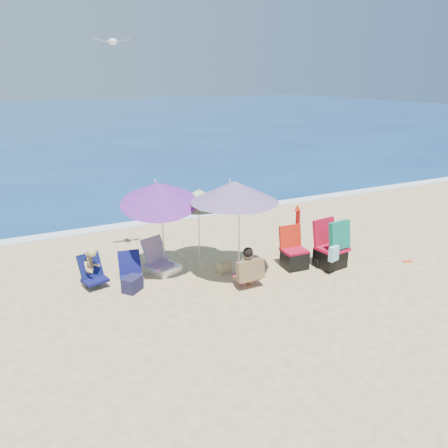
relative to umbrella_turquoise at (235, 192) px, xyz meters
name	(u,v)px	position (x,y,z in m)	size (l,w,h in m)	color
ground	(257,284)	(0.23, -0.64, -1.92)	(120.00, 120.00, 0.00)	#D8BC84
sea	(43,118)	(0.23, 44.36, -1.97)	(120.00, 80.00, 0.12)	navy
foam	(174,218)	(0.23, 4.46, -1.90)	(120.00, 0.50, 0.04)	white
umbrella_turquoise	(235,192)	(0.00, 0.00, 0.00)	(2.33, 2.33, 2.18)	silver
umbrella_striped	(199,198)	(-0.40, 0.96, -0.32)	(1.78, 1.78, 1.83)	white
umbrella_blue	(159,193)	(-1.41, 0.75, -0.04)	(2.15, 2.19, 2.29)	silver
furled_umbrella	(297,229)	(1.80, 0.19, -1.17)	(0.16, 0.16, 1.36)	#AF0F0C
chair_navy	(131,275)	(-2.16, 0.61, -1.74)	(0.54, 0.64, 0.66)	#0D1A4A
chair_rainbow	(162,264)	(-1.39, 0.87, -1.71)	(0.82, 0.86, 0.77)	#C94947
camp_chair_left	(294,256)	(1.43, -0.25, -1.63)	(0.59, 0.61, 0.96)	#A60B2A
camp_chair_right	(331,250)	(2.20, -0.63, -1.49)	(0.71, 0.82, 1.16)	#B80D2E
person_center	(248,268)	(0.01, -0.63, -1.49)	(0.60, 0.50, 0.88)	tan
person_left	(92,268)	(-2.92, 0.86, -1.52)	(0.58, 0.66, 0.87)	tan
bag_navy_a	(132,284)	(-2.24, 0.23, -1.76)	(0.49, 0.48, 0.31)	#1B1A39
bag_tan	(224,267)	(-0.13, 0.23, -1.79)	(0.31, 0.24, 0.25)	tan
bag_black_b	(320,263)	(2.00, -0.50, -1.82)	(0.28, 0.21, 0.19)	black
orange_item	(408,261)	(4.06, -1.22, -1.90)	(0.24, 0.16, 0.03)	#FF5A1A
seagull	(113,42)	(-1.92, 1.73, 2.97)	(0.75, 0.35, 0.13)	white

